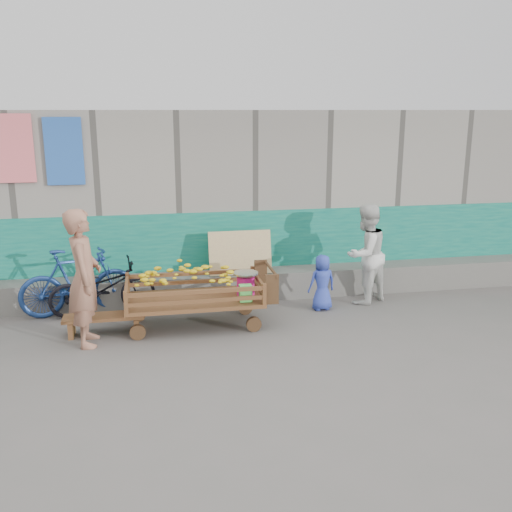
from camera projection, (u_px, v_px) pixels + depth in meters
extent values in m
plane|color=#595852|center=(246.00, 359.00, 7.08)|extent=(80.00, 80.00, 0.00)
cube|color=gray|center=(208.00, 193.00, 10.61)|extent=(12.00, 3.00, 3.00)
cube|color=#0B675F|center=(219.00, 254.00, 9.36)|extent=(12.00, 0.03, 1.40)
cube|color=#5F5D58|center=(221.00, 286.00, 9.26)|extent=(12.00, 0.50, 0.45)
cube|color=tan|center=(240.00, 253.00, 9.05)|extent=(1.00, 0.19, 0.68)
cube|color=#FF7078|center=(14.00, 148.00, 8.36)|extent=(0.55, 0.03, 1.00)
cube|color=blue|center=(64.00, 151.00, 8.50)|extent=(0.55, 0.03, 1.00)
cube|color=brown|center=(194.00, 300.00, 8.05)|extent=(1.90, 0.95, 0.05)
cylinder|color=#3C2819|center=(138.00, 332.00, 7.64)|extent=(0.21, 0.06, 0.21)
cube|color=brown|center=(126.00, 302.00, 7.41)|extent=(0.05, 0.05, 0.30)
cylinder|color=#3C2819|center=(138.00, 314.00, 8.31)|extent=(0.21, 0.06, 0.21)
cube|color=brown|center=(128.00, 283.00, 8.26)|extent=(0.05, 0.05, 0.30)
cylinder|color=#3C2819|center=(254.00, 324.00, 7.93)|extent=(0.21, 0.06, 0.21)
cube|color=brown|center=(264.00, 294.00, 7.75)|extent=(0.05, 0.05, 0.30)
cylinder|color=#3C2819|center=(245.00, 308.00, 8.60)|extent=(0.21, 0.06, 0.21)
cube|color=brown|center=(252.00, 276.00, 8.59)|extent=(0.05, 0.05, 0.30)
cube|color=brown|center=(197.00, 301.00, 7.59)|extent=(1.84, 0.04, 0.05)
cube|color=brown|center=(196.00, 292.00, 7.56)|extent=(1.84, 0.04, 0.05)
cube|color=brown|center=(191.00, 282.00, 8.44)|extent=(1.84, 0.04, 0.05)
cube|color=brown|center=(191.00, 274.00, 8.41)|extent=(1.84, 0.04, 0.05)
cube|color=brown|center=(127.00, 295.00, 7.85)|extent=(0.04, 0.89, 0.05)
cube|color=brown|center=(126.00, 286.00, 7.82)|extent=(0.04, 0.89, 0.05)
cube|color=brown|center=(258.00, 287.00, 8.18)|extent=(0.04, 0.89, 0.05)
cube|color=brown|center=(258.00, 279.00, 8.15)|extent=(0.04, 0.89, 0.05)
cylinder|color=#3C2819|center=(271.00, 269.00, 8.15)|extent=(0.04, 0.85, 0.04)
cube|color=#3C2819|center=(261.00, 274.00, 8.55)|extent=(0.19, 0.04, 0.42)
cube|color=#3C2819|center=(272.00, 289.00, 7.81)|extent=(0.19, 0.04, 0.42)
ellipsoid|color=yellow|center=(186.00, 283.00, 7.96)|extent=(1.38, 0.74, 0.47)
cylinder|color=#E71889|center=(246.00, 286.00, 8.14)|extent=(0.25, 0.25, 0.28)
cylinder|color=silver|center=(246.00, 276.00, 8.10)|extent=(0.03, 0.03, 0.06)
cylinder|color=silver|center=(246.00, 273.00, 8.09)|extent=(0.36, 0.36, 0.02)
cube|color=#56D857|center=(246.00, 293.00, 7.85)|extent=(0.17, 0.13, 0.23)
cube|color=brown|center=(104.00, 317.00, 7.81)|extent=(1.09, 0.33, 0.04)
cube|color=brown|center=(72.00, 329.00, 7.76)|extent=(0.07, 0.30, 0.22)
cube|color=brown|center=(137.00, 324.00, 7.92)|extent=(0.07, 0.30, 0.22)
imported|color=#9B6650|center=(84.00, 278.00, 7.33)|extent=(0.45, 0.67, 1.80)
imported|color=silver|center=(365.00, 254.00, 8.99)|extent=(0.97, 0.90, 1.59)
imported|color=#2F43AF|center=(322.00, 282.00, 8.74)|extent=(0.46, 0.33, 0.87)
imported|color=black|center=(103.00, 288.00, 8.55)|extent=(1.65, 0.82, 0.83)
imported|color=navy|center=(78.00, 282.00, 8.50)|extent=(1.76, 0.78, 1.02)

